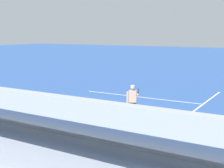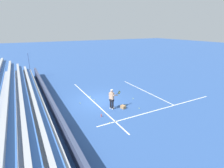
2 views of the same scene
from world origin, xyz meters
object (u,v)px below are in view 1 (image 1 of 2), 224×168
Objects in this scene: tennis_ball_by_box at (68,123)px; tennis_ball_stray_back at (83,115)px; tennis_ball_far_right at (69,114)px; tennis_ball_near_player at (162,134)px; tennis_ball_far_left at (141,106)px; water_bottle at (136,128)px; ball_box_cardboard at (147,115)px; tennis_ball_on_baseline at (169,113)px; tennis_player at (133,102)px; tennis_ball_midcourt at (144,113)px.

tennis_ball_by_box is 1.00× the size of tennis_ball_stray_back.
tennis_ball_near_player is at bearing -6.41° from tennis_ball_far_right.
water_bottle is at bearing -67.09° from tennis_ball_far_left.
tennis_ball_on_baseline is at bearing 59.61° from ball_box_cardboard.
tennis_player is 25.98× the size of tennis_ball_far_left.
ball_box_cardboard is 6.06× the size of tennis_ball_far_left.
tennis_ball_far_left is 2.15m from tennis_ball_on_baseline.
tennis_ball_stray_back is (-2.50, -0.61, -0.86)m from tennis_player.
tennis_ball_on_baseline is 4.47m from tennis_ball_stray_back.
tennis_ball_near_player is 1.15m from water_bottle.
tennis_ball_by_box and tennis_ball_stray_back have the same top height.
tennis_ball_stray_back is at bearing -141.11° from tennis_ball_midcourt.
tennis_ball_by_box is (-2.69, -2.91, -0.10)m from ball_box_cardboard.
ball_box_cardboard is at bearing 26.75° from tennis_ball_stray_back.
tennis_player is 25.98× the size of tennis_ball_near_player.
tennis_ball_far_right is 5.19m from tennis_ball_on_baseline.
tennis_ball_near_player is 1.00× the size of tennis_ball_on_baseline.
ball_box_cardboard is 2.30m from water_bottle.
water_bottle reaches higher than tennis_ball_by_box.
tennis_ball_far_left is 3.77m from tennis_ball_stray_back.
tennis_ball_by_box and tennis_ball_far_left have the same top height.
tennis_ball_on_baseline is at bearing 36.39° from tennis_ball_stray_back.
tennis_ball_midcourt is (-0.05, 1.37, -0.86)m from tennis_player.
tennis_ball_stray_back is at bearing -166.40° from tennis_player.
tennis_player is 25.98× the size of tennis_ball_far_right.
tennis_player is 2.48m from tennis_ball_on_baseline.
tennis_ball_midcourt is 0.30× the size of water_bottle.
tennis_ball_midcourt is at bearing 56.80° from tennis_ball_by_box.
tennis_ball_stray_back is (-4.51, 0.66, 0.00)m from tennis_ball_near_player.
tennis_ball_far_right is at bearing -168.78° from tennis_player.
tennis_ball_on_baseline is (1.10, 2.05, -0.86)m from tennis_player.
tennis_ball_on_baseline is (1.15, 0.68, 0.00)m from tennis_ball_midcourt.
tennis_player reaches higher than water_bottle.
tennis_ball_by_box is at bearing -53.46° from tennis_ball_far_right.
water_bottle reaches higher than tennis_ball_far_left.
tennis_player is 3.50m from tennis_ball_far_right.
tennis_ball_midcourt and tennis_ball_far_right have the same top height.
tennis_ball_near_player is at bearing -51.94° from tennis_ball_midcourt.
tennis_ball_on_baseline is (2.01, -0.77, 0.00)m from tennis_ball_far_left.
tennis_ball_near_player is at bearing -74.60° from tennis_ball_on_baseline.
tennis_player is 25.98× the size of tennis_ball_stray_back.
tennis_ball_far_right and tennis_ball_on_baseline have the same top height.
tennis_ball_stray_back is at bearing 166.75° from water_bottle.
tennis_ball_by_box is at bearing -138.14° from tennis_player.
tennis_ball_midcourt is at bearing 131.23° from ball_box_cardboard.
tennis_player is at bearing 41.86° from tennis_ball_by_box.
ball_box_cardboard is (0.40, 0.86, -0.76)m from tennis_player.
ball_box_cardboard is 6.06× the size of tennis_ball_stray_back.
tennis_ball_by_box is 0.30× the size of water_bottle.
ball_box_cardboard is 3.25m from tennis_ball_stray_back.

